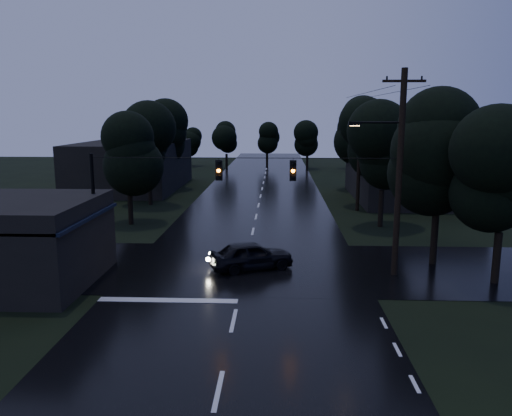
{
  "coord_description": "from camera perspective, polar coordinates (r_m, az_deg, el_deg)",
  "views": [
    {
      "loc": [
        1.66,
        -13.1,
        7.85
      ],
      "look_at": [
        0.48,
        13.88,
        2.8
      ],
      "focal_mm": 35.0,
      "sensor_mm": 36.0,
      "label": 1
    }
  ],
  "objects": [
    {
      "name": "building_far_left",
      "position": [
        55.62,
        -13.91,
        4.77
      ],
      "size": [
        10.0,
        16.0,
        5.0
      ],
      "primitive_type": "cube",
      "color": "black",
      "rests_on": "ground"
    },
    {
      "name": "tree_left_a",
      "position": [
        36.78,
        -14.44,
        6.2
      ],
      "size": [
        3.92,
        3.92,
        8.26
      ],
      "color": "black",
      "rests_on": "ground"
    },
    {
      "name": "tree_right_c",
      "position": [
        53.81,
        11.78,
        8.8
      ],
      "size": [
        4.76,
        4.76,
        10.03
      ],
      "color": "black",
      "rests_on": "ground"
    },
    {
      "name": "building_far_right",
      "position": [
        49.02,
        17.1,
        3.51
      ],
      "size": [
        10.0,
        14.0,
        4.4
      ],
      "primitive_type": "cube",
      "color": "black",
      "rests_on": "ground"
    },
    {
      "name": "utility_pole_far",
      "position": [
        41.83,
        11.67,
        4.93
      ],
      "size": [
        2.0,
        0.3,
        7.5
      ],
      "color": "black",
      "rests_on": "ground"
    },
    {
      "name": "tree_left_b",
      "position": [
        44.61,
        -12.23,
        7.49
      ],
      "size": [
        4.2,
        4.2,
        8.85
      ],
      "color": "black",
      "rests_on": "ground"
    },
    {
      "name": "tree_corner_near",
      "position": [
        27.47,
        20.29,
        6.07
      ],
      "size": [
        4.48,
        4.48,
        9.44
      ],
      "color": "black",
      "rests_on": "ground"
    },
    {
      "name": "tree_corner_far",
      "position": [
        25.45,
        26.52,
        3.6
      ],
      "size": [
        3.92,
        3.92,
        8.26
      ],
      "color": "black",
      "rests_on": "ground"
    },
    {
      "name": "utility_pole_main",
      "position": [
        24.91,
        15.87,
        4.22
      ],
      "size": [
        3.5,
        0.3,
        10.0
      ],
      "color": "black",
      "rests_on": "ground"
    },
    {
      "name": "car",
      "position": [
        25.8,
        -0.52,
        -5.43
      ],
      "size": [
        4.62,
        3.2,
        1.46
      ],
      "primitive_type": "imported",
      "rotation": [
        0.0,
        0.0,
        1.95
      ],
      "color": "black",
      "rests_on": "ground"
    },
    {
      "name": "tree_right_b",
      "position": [
        43.87,
        13.06,
        7.9
      ],
      "size": [
        4.48,
        4.48,
        9.44
      ],
      "color": "black",
      "rests_on": "ground"
    },
    {
      "name": "tree_right_a",
      "position": [
        35.93,
        14.39,
        6.71
      ],
      "size": [
        4.2,
        4.2,
        8.85
      ],
      "color": "black",
      "rests_on": "ground"
    },
    {
      "name": "main_road",
      "position": [
        43.84,
        0.29,
        0.28
      ],
      "size": [
        12.0,
        120.0,
        0.02
      ],
      "primitive_type": "cube",
      "color": "black",
      "rests_on": "ground"
    },
    {
      "name": "anchor_pole_left",
      "position": [
        26.24,
        -17.98,
        -0.58
      ],
      "size": [
        0.18,
        0.18,
        6.0
      ],
      "primitive_type": "cylinder",
      "color": "black",
      "rests_on": "ground"
    },
    {
      "name": "cross_street",
      "position": [
        26.36,
        -1.23,
        -6.74
      ],
      "size": [
        60.0,
        9.0,
        0.02
      ],
      "primitive_type": "cube",
      "color": "black",
      "rests_on": "ground"
    },
    {
      "name": "ground",
      "position": [
        15.37,
        -4.32,
        -20.16
      ],
      "size": [
        160.0,
        160.0,
        0.0
      ],
      "primitive_type": "plane",
      "color": "black",
      "rests_on": "ground"
    },
    {
      "name": "span_signals",
      "position": [
        24.26,
        -0.12,
        4.43
      ],
      "size": [
        15.0,
        0.37,
        1.12
      ],
      "color": "black",
      "rests_on": "ground"
    },
    {
      "name": "tree_left_c",
      "position": [
        54.44,
        -10.19,
        8.48
      ],
      "size": [
        4.48,
        4.48,
        9.44
      ],
      "color": "black",
      "rests_on": "ground"
    }
  ]
}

